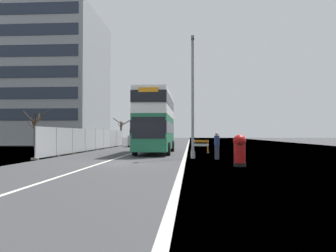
# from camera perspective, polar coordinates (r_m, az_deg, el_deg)

# --- Properties ---
(ground) EXTENTS (140.00, 280.00, 0.10)m
(ground) POSITION_cam_1_polar(r_m,az_deg,el_deg) (19.37, -5.70, -6.22)
(ground) COLOR #38383A
(double_decker_bus) EXTENTS (2.82, 10.43, 5.03)m
(double_decker_bus) POSITION_cam_1_polar(r_m,az_deg,el_deg) (29.06, -2.03, 0.77)
(double_decker_bus) COLOR #1E6B47
(double_decker_bus) RESTS_ON ground
(lamppost_foreground) EXTENTS (0.29, 0.70, 8.05)m
(lamppost_foreground) POSITION_cam_1_polar(r_m,az_deg,el_deg) (22.89, 4.09, 4.16)
(lamppost_foreground) COLOR gray
(lamppost_foreground) RESTS_ON ground
(red_pillar_postbox) EXTENTS (0.64, 0.64, 1.57)m
(red_pillar_postbox) POSITION_cam_1_polar(r_m,az_deg,el_deg) (17.49, 11.70, -3.74)
(red_pillar_postbox) COLOR black
(red_pillar_postbox) RESTS_ON ground
(roadworks_barrier) EXTENTS (1.52, 0.82, 1.10)m
(roadworks_barrier) POSITION_cam_1_polar(r_m,az_deg,el_deg) (29.77, 5.32, -3.14)
(roadworks_barrier) COLOR orange
(roadworks_barrier) RESTS_ON ground
(construction_site_fence) EXTENTS (0.44, 27.40, 2.14)m
(construction_site_fence) POSITION_cam_1_polar(r_m,az_deg,el_deg) (35.96, -11.91, -2.24)
(construction_site_fence) COLOR #A8AAAD
(construction_site_fence) RESTS_ON ground
(car_oncoming_near) EXTENTS (2.06, 4.29, 2.23)m
(car_oncoming_near) POSITION_cam_1_polar(r_m,az_deg,el_deg) (45.10, -5.02, -2.07)
(car_oncoming_near) COLOR gray
(car_oncoming_near) RESTS_ON ground
(car_receding_mid) EXTENTS (1.98, 3.94, 2.21)m
(car_receding_mid) POSITION_cam_1_polar(r_m,az_deg,el_deg) (54.17, -4.15, -1.95)
(car_receding_mid) COLOR navy
(car_receding_mid) RESTS_ON ground
(car_receding_far) EXTENTS (1.91, 4.28, 2.06)m
(car_receding_far) POSITION_cam_1_polar(r_m,az_deg,el_deg) (63.03, -2.60, -1.93)
(car_receding_far) COLOR black
(car_receding_far) RESTS_ON ground
(car_far_side) EXTENTS (1.99, 4.21, 2.24)m
(car_far_side) POSITION_cam_1_polar(r_m,az_deg,el_deg) (70.44, -1.97, -1.81)
(car_far_side) COLOR black
(car_far_side) RESTS_ON ground
(bare_tree_far_verge_near) EXTENTS (3.32, 2.52, 4.77)m
(bare_tree_far_verge_near) POSITION_cam_1_polar(r_m,az_deg,el_deg) (45.95, -21.00, -0.31)
(bare_tree_far_verge_near) COLOR #4C3D2D
(bare_tree_far_verge_near) RESTS_ON ground
(bare_tree_far_verge_mid) EXTENTS (3.58, 2.19, 4.84)m
(bare_tree_far_verge_mid) POSITION_cam_1_polar(r_m,az_deg,el_deg) (70.28, -7.71, -0.55)
(bare_tree_far_verge_mid) COLOR #4C3D2D
(bare_tree_far_verge_mid) RESTS_ON ground
(bare_tree_far_verge_far) EXTENTS (2.30, 2.12, 4.23)m
(bare_tree_far_verge_far) POSITION_cam_1_polar(r_m,az_deg,el_deg) (65.07, -13.78, -0.85)
(bare_tree_far_verge_far) COLOR #4C3D2D
(bare_tree_far_verge_far) RESTS_ON ground
(pedestrian_at_kerb) EXTENTS (0.34, 0.34, 1.73)m
(pedestrian_at_kerb) POSITION_cam_1_polar(r_m,az_deg,el_deg) (22.23, 8.04, -3.22)
(pedestrian_at_kerb) COLOR #2D3342
(pedestrian_at_kerb) RESTS_ON ground
(backdrop_office_block) EXTENTS (21.99, 16.93, 21.30)m
(backdrop_office_block) POSITION_cam_1_polar(r_m,az_deg,el_deg) (62.61, -21.20, 7.04)
(backdrop_office_block) COLOR gray
(backdrop_office_block) RESTS_ON ground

